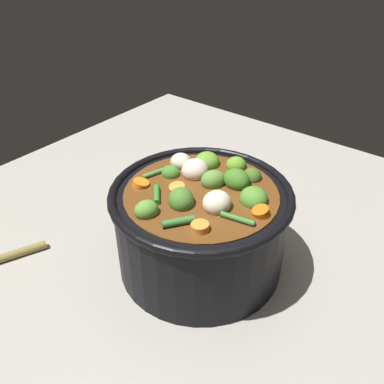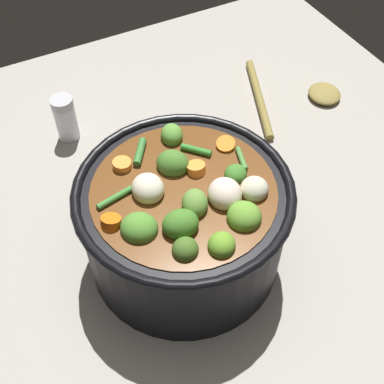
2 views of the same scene
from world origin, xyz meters
name	(u,v)px [view 2 (image 2 of 2)]	position (x,y,z in m)	size (l,w,h in m)	color
ground_plane	(185,254)	(0.00, 0.00, 0.00)	(1.10, 1.10, 0.00)	#9E998E
cooking_pot	(184,222)	(0.00, 0.00, 0.08)	(0.27, 0.27, 0.17)	black
wooden_spoon	(297,95)	(0.34, 0.21, 0.01)	(0.20, 0.20, 0.02)	olive
salt_shaker	(65,118)	(-0.07, 0.30, 0.04)	(0.04, 0.04, 0.08)	silver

